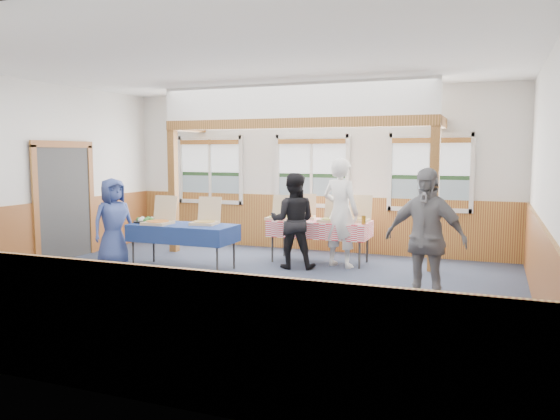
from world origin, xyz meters
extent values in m
plane|color=#2C3548|center=(0.00, 0.00, 0.00)|extent=(8.00, 8.00, 0.00)
plane|color=white|center=(0.00, 0.00, 3.20)|extent=(8.00, 8.00, 0.00)
plane|color=silver|center=(0.00, 3.50, 1.60)|extent=(8.00, 0.00, 8.00)
plane|color=silver|center=(0.00, -3.50, 1.60)|extent=(8.00, 0.00, 8.00)
plane|color=silver|center=(-4.00, 0.00, 1.60)|extent=(0.00, 8.00, 8.00)
plane|color=silver|center=(4.00, 0.00, 1.60)|extent=(0.00, 8.00, 8.00)
cube|color=brown|center=(0.00, 3.48, 0.55)|extent=(7.98, 0.05, 1.10)
cube|color=brown|center=(0.00, -3.48, 0.55)|extent=(7.98, 0.05, 1.10)
cube|color=brown|center=(-3.98, 0.00, 0.55)|extent=(0.05, 6.98, 1.10)
cube|color=brown|center=(3.98, 0.00, 0.55)|extent=(0.05, 6.98, 1.10)
cube|color=#323232|center=(-3.96, 0.90, 1.05)|extent=(0.06, 1.30, 2.10)
cube|color=silver|center=(-2.30, 3.44, 0.91)|extent=(1.52, 0.05, 0.08)
cube|color=silver|center=(-2.30, 3.44, 2.29)|extent=(1.52, 0.05, 0.08)
cube|color=silver|center=(-3.04, 3.44, 1.60)|extent=(0.08, 0.05, 1.46)
cube|color=silver|center=(-1.56, 3.44, 1.60)|extent=(0.08, 0.05, 1.46)
cube|color=silver|center=(-2.30, 3.44, 1.60)|extent=(0.05, 0.05, 1.30)
cube|color=slate|center=(-2.30, 3.48, 1.21)|extent=(1.40, 0.02, 0.52)
cube|color=#1D3A1D|center=(-2.30, 3.48, 1.51)|extent=(1.40, 0.02, 0.08)
cube|color=silver|center=(-2.30, 3.48, 1.90)|extent=(1.40, 0.02, 0.70)
cube|color=brown|center=(-2.30, 3.42, 2.19)|extent=(1.40, 0.07, 0.10)
cube|color=silver|center=(0.00, 3.44, 0.91)|extent=(1.52, 0.05, 0.08)
cube|color=silver|center=(0.00, 3.44, 2.29)|extent=(1.52, 0.05, 0.08)
cube|color=silver|center=(-0.74, 3.44, 1.60)|extent=(0.08, 0.05, 1.46)
cube|color=silver|center=(0.74, 3.44, 1.60)|extent=(0.08, 0.05, 1.46)
cube|color=silver|center=(0.00, 3.44, 1.60)|extent=(0.05, 0.05, 1.30)
cube|color=slate|center=(0.00, 3.48, 1.21)|extent=(1.40, 0.02, 0.52)
cube|color=#1D3A1D|center=(0.00, 3.48, 1.51)|extent=(1.40, 0.02, 0.08)
cube|color=silver|center=(0.00, 3.48, 1.90)|extent=(1.40, 0.02, 0.70)
cube|color=brown|center=(0.00, 3.42, 2.19)|extent=(1.40, 0.07, 0.10)
cube|color=silver|center=(2.30, 3.44, 0.91)|extent=(1.52, 0.05, 0.08)
cube|color=silver|center=(2.30, 3.44, 2.29)|extent=(1.52, 0.05, 0.08)
cube|color=silver|center=(1.56, 3.44, 1.60)|extent=(0.08, 0.05, 1.46)
cube|color=silver|center=(3.04, 3.44, 1.60)|extent=(0.08, 0.05, 1.46)
cube|color=silver|center=(2.30, 3.44, 1.60)|extent=(0.05, 0.05, 1.30)
cube|color=slate|center=(2.30, 3.48, 1.21)|extent=(1.40, 0.02, 0.52)
cube|color=#1D3A1D|center=(2.30, 3.48, 1.51)|extent=(1.40, 0.02, 0.08)
cube|color=silver|center=(2.30, 3.48, 1.90)|extent=(1.40, 0.02, 0.70)
cube|color=brown|center=(2.30, 3.42, 2.19)|extent=(1.40, 0.07, 0.10)
cube|color=brown|center=(-2.50, 2.30, 1.20)|extent=(0.15, 0.15, 2.40)
cube|color=brown|center=(2.50, 2.30, 1.20)|extent=(0.15, 0.15, 2.40)
cube|color=brown|center=(0.00, 2.30, 2.49)|extent=(5.15, 0.18, 0.18)
cylinder|color=#323232|center=(-2.27, 0.65, 0.36)|extent=(0.04, 0.04, 0.73)
cylinder|color=#323232|center=(-2.27, 1.25, 0.36)|extent=(0.04, 0.04, 0.73)
cylinder|color=#323232|center=(-0.66, 0.65, 0.36)|extent=(0.04, 0.04, 0.73)
cylinder|color=#323232|center=(-0.66, 1.25, 0.36)|extent=(0.04, 0.04, 0.73)
cube|color=#323232|center=(-1.46, 0.95, 0.73)|extent=(1.82, 0.95, 0.03)
cube|color=navy|center=(-1.46, 0.95, 0.75)|extent=(1.88, 1.02, 0.01)
cube|color=navy|center=(-1.46, 0.56, 0.61)|extent=(1.78, 0.26, 0.28)
cube|color=navy|center=(-1.46, 1.34, 0.61)|extent=(1.78, 0.26, 0.28)
cylinder|color=#323232|center=(-0.27, 2.02, 0.36)|extent=(0.04, 0.04, 0.73)
cylinder|color=#323232|center=(-0.27, 2.62, 0.36)|extent=(0.04, 0.04, 0.73)
cylinder|color=#323232|center=(1.33, 2.02, 0.36)|extent=(0.04, 0.04, 0.73)
cylinder|color=#323232|center=(1.33, 2.62, 0.36)|extent=(0.04, 0.04, 0.73)
cube|color=#323232|center=(0.53, 2.32, 0.73)|extent=(1.85, 1.17, 0.03)
cube|color=red|center=(0.53, 2.32, 0.75)|extent=(1.92, 1.24, 0.01)
cube|color=red|center=(0.53, 1.93, 0.61)|extent=(1.71, 0.51, 0.28)
cube|color=red|center=(0.53, 2.71, 0.61)|extent=(1.71, 0.51, 0.28)
cube|color=tan|center=(-1.86, 0.80, 0.78)|extent=(0.45, 0.45, 0.05)
cylinder|color=gold|center=(-1.86, 0.80, 0.81)|extent=(0.39, 0.39, 0.01)
cube|color=tan|center=(-1.88, 1.06, 1.02)|extent=(0.43, 0.12, 0.42)
cube|color=tan|center=(-1.11, 1.07, 0.78)|extent=(0.46, 0.46, 0.05)
cylinder|color=tan|center=(-1.11, 1.07, 0.81)|extent=(0.41, 0.41, 0.01)
cube|color=tan|center=(-1.15, 1.32, 1.01)|extent=(0.42, 0.15, 0.40)
cube|color=tan|center=(-0.22, 2.18, 0.78)|extent=(0.39, 0.39, 0.04)
cylinder|color=gold|center=(-0.22, 2.18, 0.81)|extent=(0.34, 0.34, 0.01)
cube|color=tan|center=(-0.22, 2.41, 0.99)|extent=(0.39, 0.09, 0.38)
cube|color=tan|center=(0.18, 2.47, 0.78)|extent=(0.48, 0.48, 0.05)
cylinder|color=gold|center=(0.18, 2.47, 0.81)|extent=(0.42, 0.42, 0.01)
cube|color=tan|center=(0.13, 2.70, 1.00)|extent=(0.41, 0.18, 0.39)
cube|color=tan|center=(0.78, 2.20, 0.78)|extent=(0.43, 0.43, 0.05)
cylinder|color=gold|center=(0.78, 2.20, 0.81)|extent=(0.37, 0.37, 0.01)
cube|color=tan|center=(0.79, 2.45, 1.01)|extent=(0.42, 0.11, 0.41)
cube|color=tan|center=(1.18, 2.42, 0.78)|extent=(0.42, 0.42, 0.05)
cylinder|color=tan|center=(1.18, 2.42, 0.81)|extent=(0.37, 0.37, 0.01)
cube|color=tan|center=(1.19, 2.67, 1.00)|extent=(0.41, 0.11, 0.40)
cylinder|color=black|center=(-2.21, 0.95, 0.77)|extent=(0.42, 0.42, 0.03)
cylinder|color=white|center=(-2.21, 0.95, 0.80)|extent=(0.09, 0.09, 0.04)
sphere|color=#33702B|center=(-2.10, 0.95, 0.80)|extent=(0.09, 0.09, 0.09)
sphere|color=beige|center=(-2.14, 1.04, 0.80)|extent=(0.09, 0.09, 0.09)
sphere|color=#33702B|center=(-2.24, 1.06, 0.80)|extent=(0.09, 0.09, 0.09)
sphere|color=beige|center=(-2.32, 1.00, 0.80)|extent=(0.09, 0.09, 0.09)
sphere|color=#33702B|center=(-2.32, 0.90, 0.80)|extent=(0.09, 0.09, 0.09)
sphere|color=beige|center=(-2.24, 0.84, 0.80)|extent=(0.09, 0.09, 0.09)
sphere|color=#33702B|center=(-2.14, 0.86, 0.80)|extent=(0.09, 0.09, 0.09)
cylinder|color=#885D16|center=(1.38, 2.07, 0.83)|extent=(0.07, 0.07, 0.15)
imported|color=white|center=(0.98, 2.09, 0.94)|extent=(0.79, 0.64, 1.88)
imported|color=black|center=(0.25, 1.69, 0.81)|extent=(0.91, 0.78, 1.63)
imported|color=#344482|center=(-2.67, 0.66, 0.77)|extent=(0.76, 0.89, 1.53)
imported|color=gray|center=(2.64, -0.06, 0.89)|extent=(1.12, 0.69, 1.79)
camera|label=1|loc=(3.41, -6.95, 1.96)|focal=35.00mm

